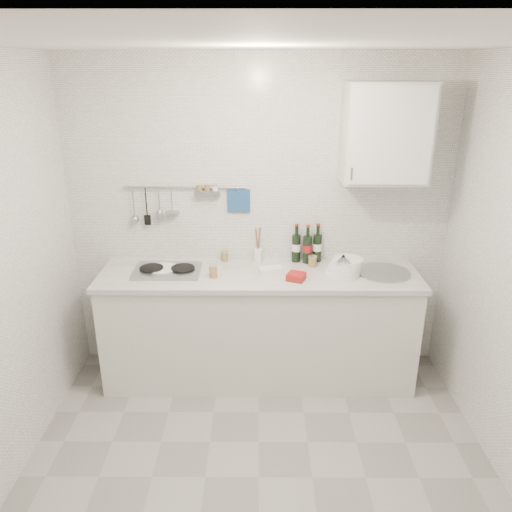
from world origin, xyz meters
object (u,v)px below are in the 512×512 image
at_px(wine_bottles, 307,243).
at_px(plate_stack_hob, 162,270).
at_px(wall_cabinet, 386,133).
at_px(utensil_crock, 258,253).
at_px(plate_stack_sink, 345,267).

bearing_deg(wine_bottles, plate_stack_hob, -168.63).
distance_m(wall_cabinet, plate_stack_hob, 1.93).
distance_m(wall_cabinet, wine_bottles, 1.02).
height_order(wine_bottles, utensil_crock, wine_bottles).
distance_m(wine_bottles, utensil_crock, 0.40).
bearing_deg(wall_cabinet, plate_stack_sink, -151.86).
relative_size(plate_stack_hob, wine_bottles, 0.79).
height_order(wall_cabinet, plate_stack_sink, wall_cabinet).
relative_size(wall_cabinet, plate_stack_hob, 2.87).
relative_size(plate_stack_hob, plate_stack_sink, 0.84).
bearing_deg(utensil_crock, plate_stack_hob, -162.16).
relative_size(plate_stack_sink, utensil_crock, 1.01).
bearing_deg(plate_stack_hob, utensil_crock, 17.84).
bearing_deg(plate_stack_sink, wine_bottles, 137.37).
relative_size(wall_cabinet, plate_stack_sink, 2.41).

